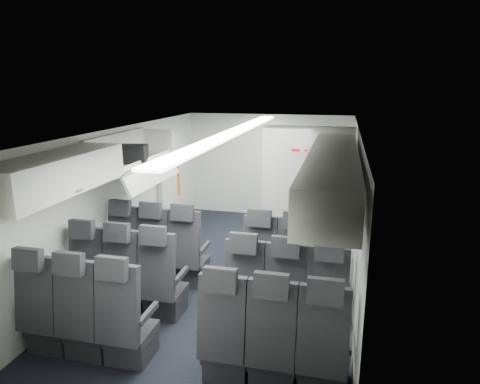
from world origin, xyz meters
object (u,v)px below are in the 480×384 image
at_px(flight_attendant, 274,187).
at_px(carry_on_bag, 131,154).
at_px(seat_row_mid, 204,291).
at_px(seat_row_rear, 175,333).
at_px(galley_unit, 313,176).
at_px(seat_row_front, 224,261).
at_px(boarding_door, 170,182).

distance_m(flight_attendant, carry_on_bag, 2.82).
xyz_separation_m(seat_row_mid, flight_attendant, (0.33, 3.15, 0.52)).
distance_m(seat_row_rear, galley_unit, 5.17).
relative_size(seat_row_rear, carry_on_bag, 7.85).
xyz_separation_m(seat_row_front, galley_unit, (0.95, 3.25, 0.55)).
bearing_deg(galley_unit, seat_row_rear, -100.65).
height_order(seat_row_mid, flight_attendant, flight_attendant).
bearing_deg(seat_row_front, boarding_door, 128.16).
distance_m(seat_row_rear, boarding_door, 4.25).
distance_m(boarding_door, carry_on_bag, 2.08).
bearing_deg(seat_row_rear, carry_on_bag, 124.99).
distance_m(seat_row_front, seat_row_rear, 1.80).
xyz_separation_m(seat_row_rear, boarding_door, (-1.64, 3.89, 0.55)).
relative_size(seat_row_mid, carry_on_bag, 7.85).
bearing_deg(galley_unit, carry_on_bag, -127.64).
xyz_separation_m(boarding_door, carry_on_bag, (0.24, -1.88, 0.85)).
bearing_deg(galley_unit, seat_row_mid, -102.88).
bearing_deg(galley_unit, boarding_door, -155.72).
relative_size(galley_unit, carry_on_bag, 4.48).
bearing_deg(seat_row_rear, seat_row_mid, 90.00).
bearing_deg(boarding_door, flight_attendant, 4.83).
bearing_deg(seat_row_front, flight_attendant, 81.66).
bearing_deg(seat_row_rear, seat_row_front, 90.00).
relative_size(seat_row_front, seat_row_rear, 1.00).
height_order(seat_row_rear, boarding_door, boarding_door).
distance_m(galley_unit, boarding_door, 2.84).
distance_m(seat_row_front, flight_attendant, 2.34).
xyz_separation_m(seat_row_front, seat_row_mid, (0.00, -0.90, 0.00)).
bearing_deg(carry_on_bag, seat_row_mid, -50.31).
bearing_deg(carry_on_bag, boarding_door, 85.06).
bearing_deg(seat_row_rear, galley_unit, 79.35).
height_order(seat_row_front, carry_on_bag, carry_on_bag).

